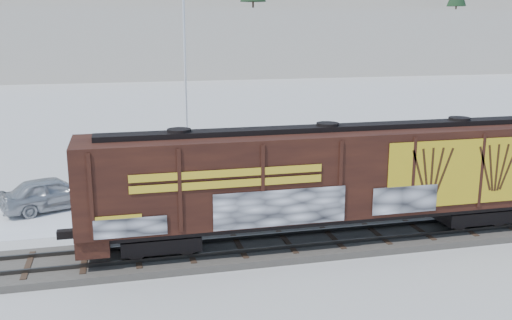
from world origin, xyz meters
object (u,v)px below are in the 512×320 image
object	(u,v)px
car_silver	(52,193)
flagpole	(188,104)
hopper_railcar	(326,175)
car_dark	(424,181)
car_white	(202,189)

from	to	relation	value
car_silver	flagpole	bearing A→B (deg)	-80.01
hopper_railcar	flagpole	size ratio (longest dim) A/B	1.63
hopper_railcar	car_dark	bearing A→B (deg)	35.87
hopper_railcar	car_dark	distance (m)	9.88
hopper_railcar	flagpole	bearing A→B (deg)	108.68
hopper_railcar	car_silver	bearing A→B (deg)	146.32
hopper_railcar	car_silver	distance (m)	13.97
hopper_railcar	car_white	size ratio (longest dim) A/B	4.26
flagpole	car_silver	distance (m)	9.37
hopper_railcar	car_silver	size ratio (longest dim) A/B	4.02
flagpole	car_silver	world-z (taller)	flagpole
flagpole	car_white	xyz separation A→B (m)	(-0.02, -5.27, -3.71)
hopper_railcar	car_white	xyz separation A→B (m)	(-4.12, 6.85, -2.22)
hopper_railcar	car_white	bearing A→B (deg)	121.04
hopper_railcar	flagpole	xyz separation A→B (m)	(-4.10, 12.12, 1.49)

